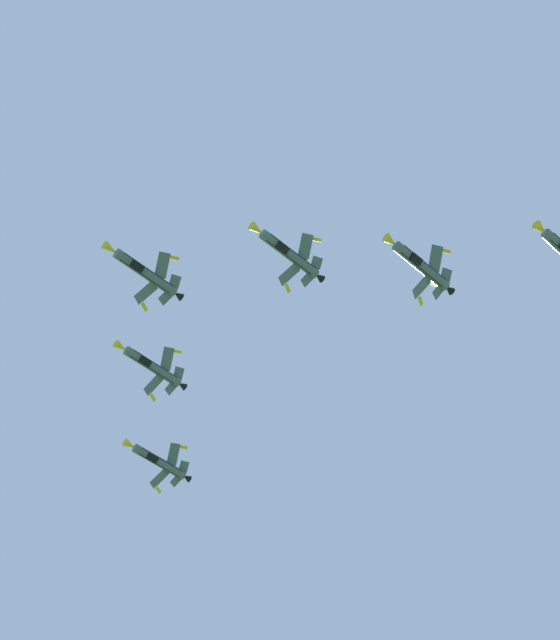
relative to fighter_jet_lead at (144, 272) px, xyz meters
name	(u,v)px	position (x,y,z in m)	size (l,w,h in m)	color
fighter_jet_lead	(144,272)	(0.00, 0.00, 0.00)	(14.58, 9.85, 7.20)	#4C5666
fighter_jet_left_wing	(288,253)	(21.81, -8.31, 1.70)	(14.58, 9.90, 7.08)	#4C5666
fighter_jet_right_wing	(151,366)	(4.91, 22.78, 1.75)	(14.58, 9.93, 7.94)	#4C5666
fighter_jet_left_outer	(420,265)	(41.83, -14.00, -1.86)	(14.58, 9.85, 7.65)	#4C5666
fighter_jet_right_outer	(158,461)	(10.32, 44.80, -1.41)	(14.58, 9.82, 7.25)	#4C5666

